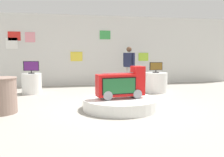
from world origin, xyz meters
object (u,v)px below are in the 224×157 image
display_pedestal_left_rear (32,83)px  display_pedestal_center_rear (156,82)px  main_display_pedestal (120,104)px  novelty_firetruck_tv (121,85)px  shopper_browsing_near_truck (129,64)px  tv_on_center_rear (156,67)px  side_table_round (0,95)px  tv_on_left_rear (31,67)px

display_pedestal_left_rear → display_pedestal_center_rear: bearing=-7.5°
main_display_pedestal → display_pedestal_center_rear: bearing=51.1°
novelty_firetruck_tv → shopper_browsing_near_truck: shopper_browsing_near_truck is taller
novelty_firetruck_tv → display_pedestal_center_rear: 2.84m
main_display_pedestal → display_pedestal_center_rear: size_ratio=2.29×
novelty_firetruck_tv → tv_on_center_rear: size_ratio=2.64×
main_display_pedestal → novelty_firetruck_tv: 0.45m
main_display_pedestal → shopper_browsing_near_truck: shopper_browsing_near_truck is taller
display_pedestal_left_rear → side_table_round: 2.63m
novelty_firetruck_tv → tv_on_left_rear: 3.64m
tv_on_left_rear → display_pedestal_center_rear: size_ratio=0.65×
tv_on_center_rear → side_table_round: size_ratio=0.56×
main_display_pedestal → side_table_round: bearing=176.7°
tv_on_left_rear → tv_on_center_rear: size_ratio=1.14×
shopper_browsing_near_truck → tv_on_left_rear: bearing=-170.1°
tv_on_left_rear → display_pedestal_left_rear: bearing=102.4°
novelty_firetruck_tv → side_table_round: (-2.75, 0.16, -0.17)m
display_pedestal_left_rear → tv_on_center_rear: tv_on_center_rear is taller
novelty_firetruck_tv → tv_on_left_rear: tv_on_left_rear is taller
main_display_pedestal → tv_on_left_rear: 3.69m
display_pedestal_left_rear → novelty_firetruck_tv: bearing=-49.4°
main_display_pedestal → display_pedestal_center_rear: display_pedestal_center_rear is taller
novelty_firetruck_tv → tv_on_left_rear: (-2.36, 2.76, 0.31)m
main_display_pedestal → side_table_round: size_ratio=2.24×
tv_on_left_rear → display_pedestal_center_rear: 4.20m
tv_on_left_rear → main_display_pedestal: bearing=-49.7°
tv_on_left_rear → shopper_browsing_near_truck: size_ratio=0.32×
novelty_firetruck_tv → shopper_browsing_near_truck: bearing=71.4°
novelty_firetruck_tv → display_pedestal_left_rear: bearing=130.6°
display_pedestal_center_rear → tv_on_center_rear: bearing=-86.7°
display_pedestal_left_rear → side_table_round: bearing=-98.5°
tv_on_left_rear → side_table_round: size_ratio=0.63×
display_pedestal_left_rear → tv_on_center_rear: bearing=-7.6°
side_table_round → shopper_browsing_near_truck: (3.88, 3.21, 0.51)m
display_pedestal_center_rear → tv_on_center_rear: 0.52m
tv_on_center_rear → shopper_browsing_near_truck: bearing=118.7°
display_pedestal_center_rear → novelty_firetruck_tv: bearing=-128.5°
novelty_firetruck_tv → side_table_round: novelty_firetruck_tv is taller
novelty_firetruck_tv → shopper_browsing_near_truck: (1.13, 3.37, 0.34)m
tv_on_left_rear → side_table_round: 2.67m
main_display_pedestal → tv_on_center_rear: bearing=51.0°
display_pedestal_left_rear → shopper_browsing_near_truck: shopper_browsing_near_truck is taller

